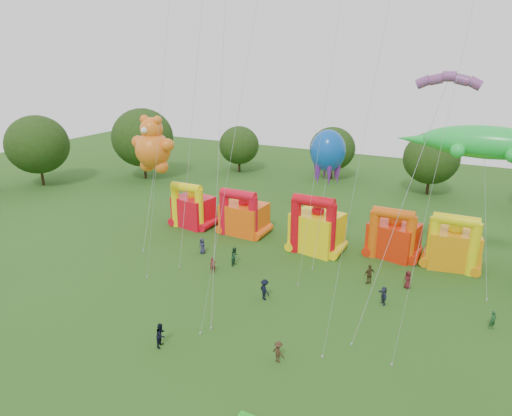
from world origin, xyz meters
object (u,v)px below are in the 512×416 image
at_px(bouncy_castle_0, 192,209).
at_px(gecko_kite, 486,178).
at_px(bouncy_castle_2, 316,229).
at_px(spectator_4, 369,274).
at_px(teddy_bear_kite, 151,177).
at_px(spectator_0, 202,246).
at_px(octopus_kite, 325,180).

relative_size(bouncy_castle_0, gecko_kite, 0.39).
relative_size(bouncy_castle_2, spectator_4, 3.36).
bearing_deg(gecko_kite, teddy_bear_kite, -172.81).
bearing_deg(spectator_0, octopus_kite, 36.27).
height_order(gecko_kite, spectator_0, gecko_kite).
xyz_separation_m(bouncy_castle_0, gecko_kite, (32.04, -0.99, 8.07)).
relative_size(bouncy_castle_0, bouncy_castle_2, 0.87).
xyz_separation_m(teddy_bear_kite, spectator_0, (7.57, -1.40, -6.50)).
bearing_deg(bouncy_castle_0, teddy_bear_kite, -108.68).
bearing_deg(octopus_kite, spectator_4, -36.28).
bearing_deg(spectator_4, bouncy_castle_2, -83.89).
height_order(bouncy_castle_0, teddy_bear_kite, teddy_bear_kite).
relative_size(bouncy_castle_2, gecko_kite, 0.45).
bearing_deg(teddy_bear_kite, gecko_kite, 7.19).
distance_m(bouncy_castle_2, octopus_kite, 5.74).
height_order(teddy_bear_kite, octopus_kite, teddy_bear_kite).
height_order(bouncy_castle_0, gecko_kite, gecko_kite).
height_order(bouncy_castle_0, bouncy_castle_2, bouncy_castle_2).
bearing_deg(bouncy_castle_0, bouncy_castle_2, -1.16).
bearing_deg(bouncy_castle_0, spectator_4, -12.77).
distance_m(teddy_bear_kite, octopus_kite, 19.59).
bearing_deg(bouncy_castle_2, teddy_bear_kite, -164.90).
height_order(teddy_bear_kite, gecko_kite, gecko_kite).
bearing_deg(spectator_4, gecko_kite, 158.59).
bearing_deg(bouncy_castle_2, spectator_4, -35.10).
bearing_deg(spectator_0, bouncy_castle_0, 139.69).
xyz_separation_m(gecko_kite, spectator_4, (-8.42, -4.36, -9.30)).
distance_m(bouncy_castle_0, teddy_bear_kite, 7.57).
relative_size(spectator_0, spectator_4, 0.87).
bearing_deg(octopus_kite, bouncy_castle_2, 156.05).
xyz_separation_m(gecko_kite, octopus_kite, (-14.79, 0.32, -2.09)).
relative_size(bouncy_castle_2, spectator_0, 3.84).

